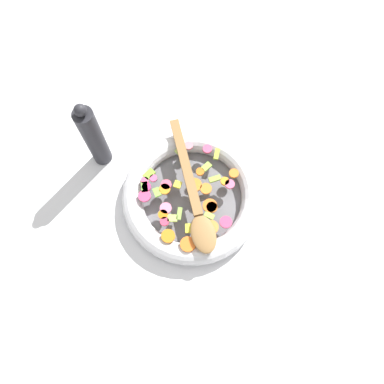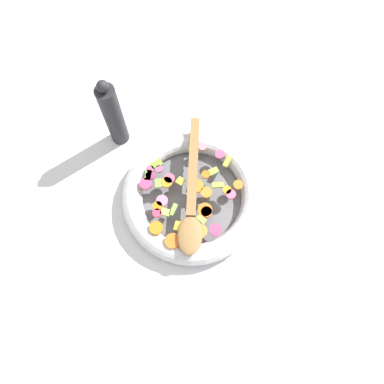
{
  "view_description": "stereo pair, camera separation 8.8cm",
  "coord_description": "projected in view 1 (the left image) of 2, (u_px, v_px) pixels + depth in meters",
  "views": [
    {
      "loc": [
        0.21,
        -0.24,
        0.88
      ],
      "look_at": [
        0.0,
        0.0,
        0.05
      ],
      "focal_mm": 35.0,
      "sensor_mm": 36.0,
      "label": 1
    },
    {
      "loc": [
        0.26,
        -0.17,
        0.88
      ],
      "look_at": [
        0.0,
        0.0,
        0.05
      ],
      "focal_mm": 35.0,
      "sensor_mm": 36.0,
      "label": 2
    }
  ],
  "objects": [
    {
      "name": "wooden_spoon",
      "position": [
        194.0,
        197.0,
        0.87
      ],
      "size": [
        0.3,
        0.23,
        0.01
      ],
      "color": "olive",
      "rests_on": "chopped_vegetables"
    },
    {
      "name": "pepper_mill",
      "position": [
        93.0,
        137.0,
        0.87
      ],
      "size": [
        0.05,
        0.05,
        0.23
      ],
      "color": "#232328",
      "rests_on": "ground_plane"
    },
    {
      "name": "chopped_vegetables",
      "position": [
        188.0,
        199.0,
        0.88
      ],
      "size": [
        0.24,
        0.27,
        0.01
      ],
      "color": "orange",
      "rests_on": "skillet"
    },
    {
      "name": "skillet",
      "position": [
        192.0,
        196.0,
        0.91
      ],
      "size": [
        0.34,
        0.34,
        0.05
      ],
      "color": "slate",
      "rests_on": "ground_plane"
    },
    {
      "name": "ground_plane",
      "position": [
        192.0,
        199.0,
        0.93
      ],
      "size": [
        4.0,
        4.0,
        0.0
      ],
      "primitive_type": "plane",
      "color": "silver"
    }
  ]
}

